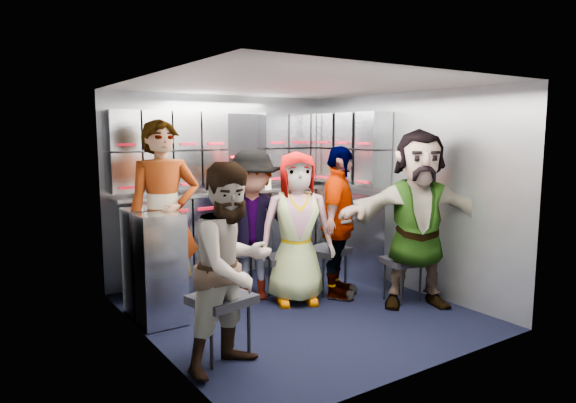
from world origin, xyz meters
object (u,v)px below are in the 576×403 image
jump_seat_mid_right (327,253)px  attendant_arc_a (233,267)px  jump_seat_near_right (403,263)px  attendant_arc_c (297,228)px  jump_seat_mid_left (244,252)px  jump_seat_center (287,261)px  attendant_arc_d (338,223)px  attendant_arc_e (418,219)px  attendant_arc_b (252,225)px  jump_seat_near_left (222,302)px  attendant_standing (164,218)px

jump_seat_mid_right → attendant_arc_a: attendant_arc_a is taller
jump_seat_near_right → attendant_arc_c: (-0.91, 0.55, 0.37)m
jump_seat_mid_left → jump_seat_mid_right: 0.87m
jump_seat_center → jump_seat_near_right: size_ratio=1.09×
jump_seat_mid_left → attendant_arc_d: size_ratio=0.34×
attendant_arc_c → attendant_arc_e: 1.17m
attendant_arc_a → attendant_arc_b: 1.55m
jump_seat_near_left → attendant_standing: size_ratio=0.27×
jump_seat_near_left → attendant_arc_d: bearing=21.5°
attendant_arc_a → attendant_arc_b: (0.89, 1.27, 0.01)m
jump_seat_mid_left → attendant_arc_a: (-0.89, -1.45, 0.30)m
jump_seat_near_left → jump_seat_center: bearing=37.7°
jump_seat_center → attendant_arc_e: (0.91, -0.91, 0.47)m
jump_seat_near_left → jump_seat_center: (1.19, 0.92, -0.05)m
attendant_arc_b → jump_seat_mid_right: bearing=10.7°
attendant_standing → attendant_arc_a: (0.00, -1.34, -0.16)m
jump_seat_center → attendant_standing: (-1.19, 0.24, 0.52)m
jump_seat_mid_left → attendant_arc_d: attendant_arc_d is taller
jump_seat_near_right → jump_seat_mid_right: bearing=126.0°
jump_seat_near_right → attendant_arc_e: attendant_arc_e is taller
jump_seat_center → attendant_arc_e: bearing=-44.9°
jump_seat_near_left → jump_seat_near_right: bearing=5.2°
attendant_standing → attendant_arc_a: size_ratio=1.21×
jump_seat_mid_left → attendant_arc_a: 1.73m
jump_seat_center → attendant_standing: size_ratio=0.26×
jump_seat_center → attendant_arc_c: bearing=-90.0°
jump_seat_center → attendant_arc_d: (0.45, -0.27, 0.39)m
jump_seat_center → attendant_arc_e: size_ratio=0.28×
jump_seat_near_left → attendant_arc_a: attendant_arc_a is taller
attendant_arc_d → jump_seat_mid_right: bearing=48.6°
jump_seat_near_left → attendant_arc_d: (1.64, 0.65, 0.34)m
jump_seat_near_left → attendant_arc_b: bearing=50.8°
jump_seat_mid_left → attendant_arc_b: 0.36m
attendant_standing → attendant_arc_d: bearing=-6.7°
jump_seat_near_left → attendant_arc_c: attendant_arc_c is taller
jump_seat_center → attendant_arc_d: 0.65m
jump_seat_mid_left → jump_seat_near_left: bearing=-125.0°
attendant_standing → attendant_arc_b: bearing=6.2°
jump_seat_near_left → attendant_arc_c: 1.44m
attendant_standing → attendant_arc_d: size_ratio=1.16×
jump_seat_mid_right → jump_seat_near_right: bearing=-54.0°
jump_seat_center → attendant_arc_a: size_ratio=0.32×
jump_seat_mid_right → attendant_arc_c: size_ratio=0.33×
jump_seat_center → attendant_standing: attendant_standing is taller
attendant_arc_d → attendant_arc_e: attendant_arc_e is taller
attendant_arc_e → jump_seat_center: bearing=166.6°
attendant_arc_d → jump_seat_near_right: bearing=-86.0°
attendant_arc_b → jump_seat_near_left: bearing=-99.3°
jump_seat_near_left → attendant_arc_a: 0.36m
jump_seat_near_left → attendant_arc_b: attendant_arc_b is taller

